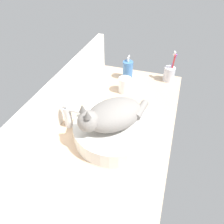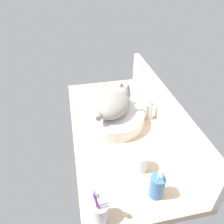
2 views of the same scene
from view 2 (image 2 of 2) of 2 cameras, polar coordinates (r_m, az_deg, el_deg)
The scene contains 8 objects.
ground_plane at distance 130.85cm, azimuth 2.11°, elevation -4.88°, with size 114.35×55.54×4.00cm, color tan.
backsplash_panel at distance 130.45cm, azimuth 13.40°, elevation 1.02°, with size 114.35×3.60×21.69cm, color silver.
sink_basin at distance 130.94cm, azimuth 0.52°, elevation -1.58°, with size 35.78×35.78×7.37cm, color silver.
cat at distance 126.34cm, azimuth 0.81°, elevation 2.13°, with size 29.98×29.32×14.00cm.
faucet at distance 133.99cm, azimuth 9.45°, elevation 0.78°, with size 3.60×11.80×13.60cm.
soap_dispenser at distance 97.62cm, azimuth 11.68°, elevation -18.42°, with size 6.28×6.28×14.57cm.
toothbrush_cup at distance 91.33cm, azimuth -3.08°, elevation -24.38°, with size 6.64×6.64×18.70cm.
water_glass at distance 106.83cm, azimuth 7.48°, elevation -13.01°, with size 7.15×7.15×8.67cm.
Camera 2 is at (95.00, -24.65, 84.55)cm, focal length 35.00 mm.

